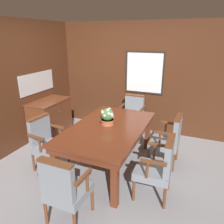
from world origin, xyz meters
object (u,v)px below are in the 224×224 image
chair_right_far (169,138)px  chair_left_near (46,141)px  dining_table (108,131)px  chair_head_far (133,114)px  chair_right_near (159,166)px  sideboard_cabinet (50,119)px  potted_plant (107,117)px  chair_head_near (65,188)px

chair_right_far → chair_left_near: bearing=-62.8°
dining_table → chair_head_far: chair_head_far is taller
chair_right_near → chair_left_near: 1.86m
dining_table → sideboard_cabinet: sideboard_cabinet is taller
dining_table → potted_plant: size_ratio=6.61×
chair_right_near → chair_left_near: (-1.86, -0.00, 0.00)m
dining_table → chair_head_near: chair_head_near is taller
chair_left_near → chair_right_far: (1.85, 0.90, 0.00)m
dining_table → chair_right_far: (0.92, 0.45, -0.16)m
chair_right_near → chair_left_near: size_ratio=1.00×
chair_head_near → sideboard_cabinet: 2.49m
chair_head_near → chair_right_far: bearing=-116.7°
chair_left_near → potted_plant: (0.88, 0.52, 0.38)m
dining_table → potted_plant: (-0.05, 0.07, 0.23)m
chair_right_near → potted_plant: potted_plant is taller
dining_table → chair_head_near: size_ratio=2.10×
dining_table → sideboard_cabinet: 1.73m
chair_head_near → dining_table: bearing=-88.5°
chair_head_far → potted_plant: size_ratio=3.15×
chair_head_far → chair_head_near: 2.66m
chair_head_far → sideboard_cabinet: bearing=-153.8°
chair_right_near → chair_head_near: bearing=-48.5°
potted_plant → chair_head_far: bearing=88.4°
chair_right_near → chair_right_far: bearing=178.4°
dining_table → chair_right_far: chair_right_far is taller
chair_head_near → chair_left_near: same height
dining_table → chair_right_near: chair_right_near is taller
chair_head_far → dining_table: bearing=-89.6°
sideboard_cabinet → potted_plant: bearing=-17.0°
chair_head_far → chair_right_far: size_ratio=1.00×
dining_table → chair_right_far: 1.04m
dining_table → chair_right_near: (0.93, -0.45, -0.16)m
chair_head_near → chair_left_near: size_ratio=1.00×
chair_left_near → chair_right_near: bearing=-84.4°
sideboard_cabinet → chair_head_near: bearing=-48.4°
chair_head_near → potted_plant: potted_plant is taller
chair_left_near → potted_plant: potted_plant is taller
dining_table → potted_plant: potted_plant is taller
chair_right_near → potted_plant: 1.17m
chair_head_near → sideboard_cabinet: bearing=-47.9°
chair_right_near → potted_plant: bearing=-119.8°
chair_head_near → chair_right_far: (0.90, 1.75, 0.00)m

